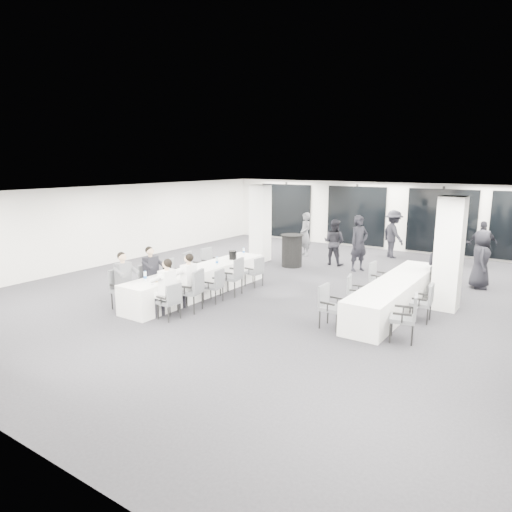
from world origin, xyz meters
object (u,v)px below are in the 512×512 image
at_px(chair_main_left_far, 210,262).
at_px(ice_bucket_near, 167,271).
at_px(chair_side_left_far, 377,276).
at_px(standing_guest_d, 483,241).
at_px(cocktail_table, 292,250).
at_px(standing_guest_g, 305,231).
at_px(chair_side_right_far, 442,283).
at_px(banquet_table_main, 200,281).
at_px(banquet_table_side, 396,295).
at_px(chair_main_left_mid, 173,273).
at_px(chair_main_left_second, 149,280).
at_px(chair_main_right_second, 193,288).
at_px(standing_guest_b, 334,239).
at_px(chair_main_right_far, 256,270).
at_px(standing_guest_c, 394,231).
at_px(chair_main_left_near, 121,286).
at_px(ice_bucket_far, 233,255).
at_px(chair_main_left_fourth, 192,267).
at_px(chair_side_left_mid, 354,291).
at_px(standing_guest_h, 440,264).
at_px(chair_main_right_mid, 216,284).
at_px(chair_side_right_mid, 425,300).
at_px(chair_side_right_near, 407,315).
at_px(chair_main_right_near, 171,299).
at_px(standing_guest_e, 481,255).
at_px(standing_guest_f, 451,240).
at_px(standing_guest_a, 359,240).

xyz_separation_m(chair_main_left_far, ice_bucket_near, (0.75, -2.59, 0.32)).
xyz_separation_m(chair_side_left_far, standing_guest_d, (1.83, 5.47, 0.39)).
bearing_deg(cocktail_table, standing_guest_g, 104.69).
distance_m(cocktail_table, chair_side_right_far, 5.58).
xyz_separation_m(banquet_table_main, banquet_table_side, (4.89, 1.74, 0.00)).
xyz_separation_m(banquet_table_side, chair_main_left_mid, (-5.72, -1.91, 0.15)).
xyz_separation_m(chair_main_left_second, ice_bucket_near, (0.75, -0.05, 0.35)).
relative_size(chair_main_right_second, standing_guest_b, 0.56).
relative_size(chair_main_right_far, standing_guest_c, 0.42).
relative_size(chair_main_left_near, ice_bucket_far, 3.80).
distance_m(cocktail_table, standing_guest_c, 4.29).
relative_size(chair_main_right_far, standing_guest_g, 0.45).
distance_m(chair_main_left_second, chair_side_left_far, 6.20).
bearing_deg(standing_guest_d, chair_main_left_second, 37.19).
xyz_separation_m(banquet_table_side, standing_guest_g, (-5.03, 4.69, 0.59)).
relative_size(chair_main_left_mid, chair_main_left_fourth, 0.92).
xyz_separation_m(chair_main_right_far, ice_bucket_far, (-0.75, -0.12, 0.38)).
bearing_deg(chair_side_left_mid, standing_guest_h, 135.39).
xyz_separation_m(chair_main_left_mid, chair_main_right_mid, (1.66, -0.15, -0.02)).
bearing_deg(standing_guest_c, chair_main_left_second, 110.38).
xyz_separation_m(chair_main_left_far, chair_side_left_mid, (4.90, -0.38, -0.06)).
relative_size(chair_main_left_mid, standing_guest_h, 0.50).
height_order(banquet_table_side, standing_guest_d, standing_guest_d).
distance_m(chair_main_right_mid, standing_guest_g, 6.83).
bearing_deg(chair_main_right_mid, cocktail_table, -2.71).
relative_size(chair_main_left_fourth, chair_side_right_mid, 1.11).
bearing_deg(chair_main_left_second, chair_side_right_mid, 110.21).
bearing_deg(ice_bucket_far, chair_main_right_far, 9.19).
xyz_separation_m(chair_side_right_mid, ice_bucket_far, (-5.65, 0.25, 0.37)).
bearing_deg(chair_side_right_near, ice_bucket_far, 60.04).
bearing_deg(chair_main_right_near, standing_guest_e, -33.69).
height_order(chair_main_left_mid, chair_side_left_far, chair_main_left_mid).
relative_size(chair_main_left_fourth, standing_guest_h, 0.54).
bearing_deg(chair_side_right_far, chair_main_left_mid, 107.75).
bearing_deg(chair_main_left_far, chair_side_left_far, 107.62).
height_order(chair_main_left_near, standing_guest_c, standing_guest_c).
bearing_deg(chair_side_left_mid, banquet_table_main, -88.66).
relative_size(chair_side_left_mid, standing_guest_c, 0.42).
bearing_deg(chair_main_left_mid, chair_main_right_second, 49.72).
bearing_deg(standing_guest_g, chair_main_left_fourth, -61.49).
relative_size(chair_main_left_near, standing_guest_e, 0.51).
distance_m(chair_main_left_fourth, standing_guest_c, 8.24).
xyz_separation_m(banquet_table_side, standing_guest_c, (-2.07, 6.23, 0.66)).
relative_size(standing_guest_c, standing_guest_f, 1.20).
relative_size(standing_guest_a, ice_bucket_near, 8.19).
height_order(chair_side_right_mid, standing_guest_h, standing_guest_h).
xyz_separation_m(chair_main_left_near, chair_side_left_far, (4.90, 4.72, -0.04)).
xyz_separation_m(chair_side_left_far, standing_guest_b, (-2.59, 2.84, 0.41)).
xyz_separation_m(chair_side_right_near, standing_guest_h, (-0.21, 3.70, 0.35)).
bearing_deg(standing_guest_h, standing_guest_d, -55.09).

